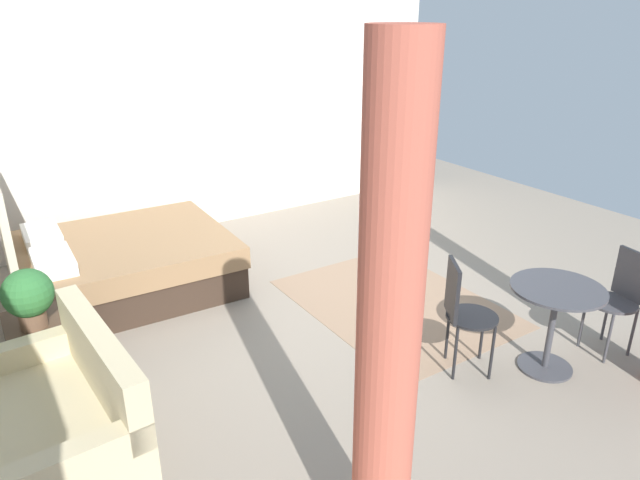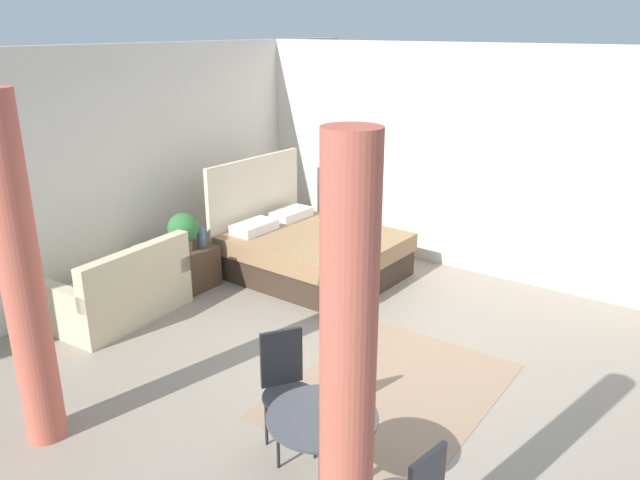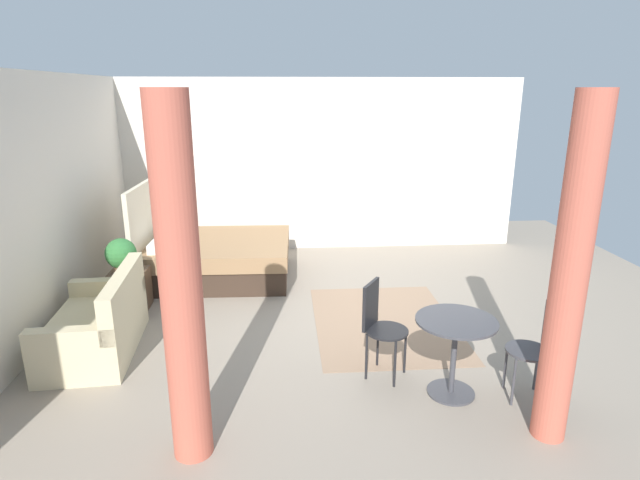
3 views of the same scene
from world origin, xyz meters
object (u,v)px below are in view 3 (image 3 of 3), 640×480
(potted_plant, at_px, (121,255))
(vase, at_px, (132,260))
(bed, at_px, (214,256))
(balcony_table, at_px, (455,342))
(nightstand, at_px, (129,292))
(couch, at_px, (99,326))
(cafe_chair_near_window, at_px, (539,343))
(cafe_chair_near_couch, at_px, (379,321))

(potted_plant, xyz_separation_m, vase, (0.22, -0.05, -0.13))
(bed, relative_size, balcony_table, 2.86)
(bed, xyz_separation_m, nightstand, (-1.13, 0.88, -0.06))
(bed, distance_m, potted_plant, 1.58)
(couch, xyz_separation_m, nightstand, (1.01, -0.02, -0.03))
(cafe_chair_near_window, bearing_deg, nightstand, 61.96)
(couch, bearing_deg, bed, -22.68)
(nightstand, xyz_separation_m, cafe_chair_near_window, (-2.14, -4.02, 0.27))
(nightstand, bearing_deg, cafe_chair_near_window, -118.04)
(cafe_chair_near_window, bearing_deg, cafe_chair_near_couch, 69.07)
(vase, bearing_deg, cafe_chair_near_couch, -123.30)
(couch, distance_m, balcony_table, 3.50)
(vase, bearing_deg, cafe_chair_near_window, -119.62)
(couch, height_order, vase, couch)
(bed, relative_size, couch, 1.42)
(potted_plant, distance_m, cafe_chair_near_window, 4.52)
(potted_plant, relative_size, vase, 1.91)
(couch, distance_m, vase, 1.18)
(nightstand, relative_size, potted_plant, 1.16)
(nightstand, height_order, cafe_chair_near_window, cafe_chair_near_window)
(vase, relative_size, cafe_chair_near_window, 0.27)
(balcony_table, xyz_separation_m, cafe_chair_near_window, (-0.11, -0.69, 0.02))
(bed, distance_m, cafe_chair_near_window, 4.54)
(potted_plant, bearing_deg, cafe_chair_near_window, -116.85)
(cafe_chair_near_couch, bearing_deg, bed, 33.79)
(bed, bearing_deg, potted_plant, 144.14)
(bed, distance_m, vase, 1.34)
(nightstand, height_order, balcony_table, balcony_table)
(couch, bearing_deg, potted_plant, -0.28)
(couch, height_order, potted_plant, potted_plant)
(nightstand, bearing_deg, vase, -19.32)
(nightstand, xyz_separation_m, balcony_table, (-2.03, -3.33, 0.25))
(bed, distance_m, cafe_chair_near_couch, 3.35)
(balcony_table, bearing_deg, couch, 73.08)
(vase, bearing_deg, potted_plant, 166.25)
(balcony_table, relative_size, cafe_chair_near_couch, 0.78)
(balcony_table, xyz_separation_m, cafe_chair_near_couch, (0.38, 0.59, 0.05))
(cafe_chair_near_couch, bearing_deg, couch, 76.87)
(balcony_table, bearing_deg, cafe_chair_near_window, -99.48)
(couch, xyz_separation_m, cafe_chair_near_window, (-1.13, -4.03, 0.24))
(vase, height_order, cafe_chair_near_couch, cafe_chair_near_couch)
(cafe_chair_near_window, distance_m, cafe_chair_near_couch, 1.37)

